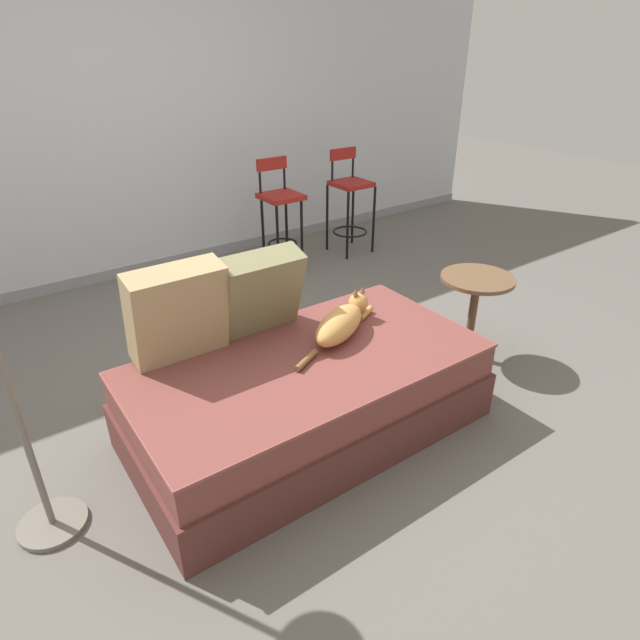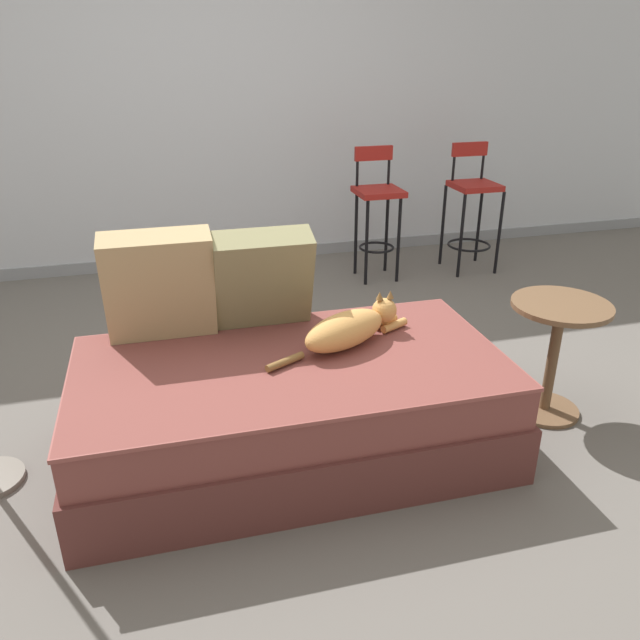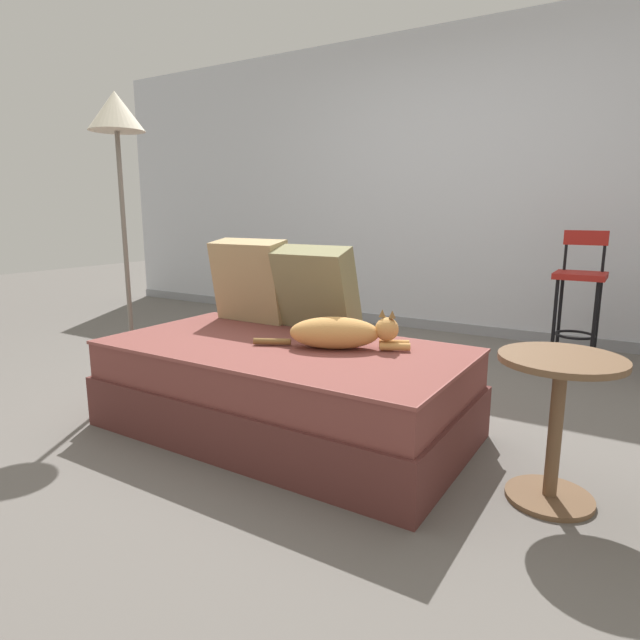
{
  "view_description": "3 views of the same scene",
  "coord_description": "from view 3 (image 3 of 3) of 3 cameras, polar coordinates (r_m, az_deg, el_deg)",
  "views": [
    {
      "loc": [
        -1.25,
        -2.24,
        1.83
      ],
      "look_at": [
        0.15,
        -0.3,
        0.56
      ],
      "focal_mm": 30.0,
      "sensor_mm": 36.0,
      "label": 1
    },
    {
      "loc": [
        -0.47,
        -2.59,
        1.63
      ],
      "look_at": [
        0.15,
        -0.3,
        0.56
      ],
      "focal_mm": 35.0,
      "sensor_mm": 36.0,
      "label": 2
    },
    {
      "loc": [
        1.46,
        -2.44,
        1.07
      ],
      "look_at": [
        0.15,
        -0.3,
        0.56
      ],
      "focal_mm": 30.0,
      "sensor_mm": 36.0,
      "label": 3
    }
  ],
  "objects": [
    {
      "name": "floor_lamp",
      "position": [
        3.47,
        -20.79,
        17.51
      ],
      "size": [
        0.32,
        0.32,
        1.75
      ],
      "color": "slate",
      "rests_on": "ground"
    },
    {
      "name": "throw_pillow_middle",
      "position": [
        2.87,
        -0.43,
        3.46
      ],
      "size": [
        0.43,
        0.28,
        0.46
      ],
      "color": "#847F56",
      "rests_on": "couch"
    },
    {
      "name": "wall_back_panel",
      "position": [
        4.92,
        14.62,
        13.82
      ],
      "size": [
        8.0,
        0.1,
        2.6
      ],
      "primitive_type": "cube",
      "color": "silver",
      "rests_on": "ground"
    },
    {
      "name": "ground_plane",
      "position": [
        3.04,
        0.55,
        -9.12
      ],
      "size": [
        16.0,
        16.0,
        0.0
      ],
      "primitive_type": "plane",
      "color": "#66605B",
      "rests_on": "ground"
    },
    {
      "name": "cat",
      "position": [
        2.49,
        2.26,
        -1.37
      ],
      "size": [
        0.7,
        0.37,
        0.19
      ],
      "color": "tan",
      "rests_on": "couch"
    },
    {
      "name": "side_table",
      "position": [
        2.16,
        23.99,
        -8.59
      ],
      "size": [
        0.44,
        0.44,
        0.56
      ],
      "color": "brown",
      "rests_on": "ground"
    },
    {
      "name": "wall_baseboard_trim",
      "position": [
        4.97,
        13.7,
        -0.74
      ],
      "size": [
        8.0,
        0.02,
        0.09
      ],
      "primitive_type": "cube",
      "color": "gray",
      "rests_on": "ground"
    },
    {
      "name": "bar_stool_near_window",
      "position": [
        4.06,
        25.93,
        2.97
      ],
      "size": [
        0.32,
        0.32,
        0.94
      ],
      "color": "black",
      "rests_on": "ground"
    },
    {
      "name": "throw_pillow_corner",
      "position": [
        3.13,
        -7.32,
        4.22
      ],
      "size": [
        0.46,
        0.24,
        0.48
      ],
      "color": "tan",
      "rests_on": "couch"
    },
    {
      "name": "couch",
      "position": [
        2.65,
        -3.93,
        -7.17
      ],
      "size": [
        1.78,
        0.96,
        0.44
      ],
      "color": "brown",
      "rests_on": "ground"
    }
  ]
}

